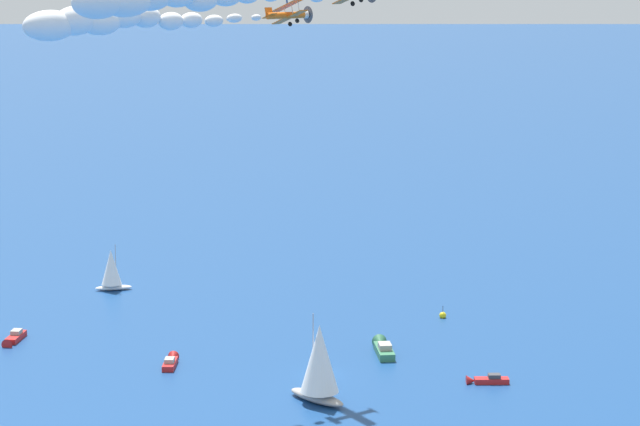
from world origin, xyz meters
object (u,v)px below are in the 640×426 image
(biplane_lead, at_px, (289,14))
(sailboat_trailing, at_px, (112,269))
(motorboat_offshore, at_px, (383,348))
(motorboat_far_port, at_px, (171,362))
(marker_buoy, at_px, (443,315))
(motorboat_near_centre, at_px, (14,338))
(motorboat_inshore, at_px, (486,380))
(sailboat_far_stbd, at_px, (319,363))

(biplane_lead, bearing_deg, sailboat_trailing, -166.92)
(motorboat_offshore, distance_m, sailboat_trailing, 56.68)
(motorboat_far_port, xyz_separation_m, sailboat_trailing, (-43.02, 4.95, 3.14))
(marker_buoy, bearing_deg, biplane_lead, -74.05)
(motorboat_near_centre, relative_size, motorboat_inshore, 1.10)
(motorboat_near_centre, xyz_separation_m, marker_buoy, (16.89, 63.54, -0.12))
(sailboat_far_stbd, relative_size, biplane_lead, 1.54)
(motorboat_offshore, xyz_separation_m, sailboat_trailing, (-51.10, -24.33, 2.96))
(sailboat_trailing, relative_size, biplane_lead, 1.06)
(motorboat_near_centre, distance_m, motorboat_inshore, 69.90)
(sailboat_far_stbd, xyz_separation_m, biplane_lead, (-18.06, 4.36, 42.99))
(motorboat_inshore, bearing_deg, biplane_lead, -137.95)
(biplane_lead, bearing_deg, marker_buoy, 105.95)
(motorboat_inshore, height_order, marker_buoy, marker_buoy)
(motorboat_near_centre, bearing_deg, motorboat_offshore, 58.22)
(marker_buoy, bearing_deg, motorboat_offshore, -55.52)
(sailboat_far_stbd, bearing_deg, motorboat_offshore, 130.40)
(motorboat_inshore, height_order, biplane_lead, biplane_lead)
(motorboat_near_centre, xyz_separation_m, motorboat_offshore, (28.71, 46.34, 0.15))
(motorboat_near_centre, xyz_separation_m, sailboat_far_stbd, (43.63, 28.80, 4.79))
(motorboat_inshore, relative_size, sailboat_trailing, 0.72)
(motorboat_near_centre, relative_size, marker_buoy, 3.02)
(motorboat_far_port, relative_size, motorboat_offshore, 0.71)
(motorboat_inshore, relative_size, biplane_lead, 0.77)
(motorboat_far_port, distance_m, motorboat_offshore, 30.38)
(motorboat_inshore, bearing_deg, sailboat_far_stbd, -97.22)
(sailboat_trailing, distance_m, biplane_lead, 66.48)
(motorboat_near_centre, xyz_separation_m, motorboat_far_port, (20.62, 17.06, -0.03))
(biplane_lead, bearing_deg, motorboat_inshore, 42.05)
(motorboat_inshore, bearing_deg, marker_buoy, 158.94)
(motorboat_inshore, bearing_deg, motorboat_offshore, -162.11)
(sailboat_trailing, bearing_deg, motorboat_inshore, 23.57)
(motorboat_near_centre, height_order, marker_buoy, marker_buoy)
(motorboat_near_centre, relative_size, sailboat_trailing, 0.80)
(motorboat_near_centre, height_order, motorboat_far_port, motorboat_near_centre)
(sailboat_trailing, bearing_deg, motorboat_far_port, -6.57)
(sailboat_far_stbd, bearing_deg, motorboat_near_centre, -146.57)
(sailboat_far_stbd, bearing_deg, motorboat_inshore, 82.78)
(motorboat_far_port, relative_size, marker_buoy, 2.94)
(motorboat_near_centre, relative_size, motorboat_far_port, 1.03)
(motorboat_offshore, height_order, sailboat_trailing, sailboat_trailing)
(motorboat_near_centre, xyz_separation_m, sailboat_trailing, (-22.40, 22.01, 3.12))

